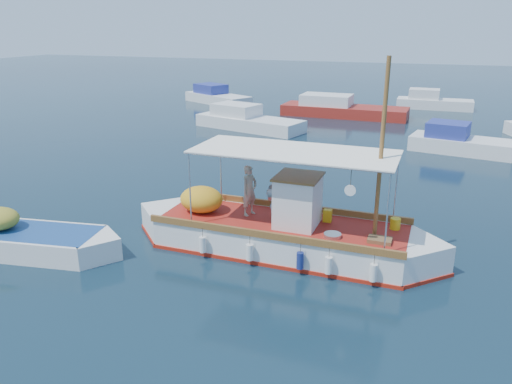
% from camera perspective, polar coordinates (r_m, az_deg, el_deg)
% --- Properties ---
extents(ground, '(160.00, 160.00, 0.00)m').
position_cam_1_polar(ground, '(16.23, 5.13, -6.09)').
color(ground, black).
rests_on(ground, ground).
extents(fishing_caique, '(10.17, 2.99, 6.21)m').
position_cam_1_polar(fishing_caique, '(15.70, 2.68, -4.75)').
color(fishing_caique, white).
rests_on(fishing_caique, ground).
extents(dinghy, '(6.43, 2.49, 1.59)m').
position_cam_1_polar(dinghy, '(17.24, -25.05, -5.15)').
color(dinghy, white).
rests_on(dinghy, ground).
extents(bg_boat_nw, '(7.89, 4.34, 1.80)m').
position_cam_1_polar(bg_boat_nw, '(33.99, -1.06, 8.07)').
color(bg_boat_nw, silver).
rests_on(bg_boat_nw, ground).
extents(bg_boat_n, '(9.50, 3.09, 1.80)m').
position_cam_1_polar(bg_boat_n, '(39.21, 9.62, 9.25)').
color(bg_boat_n, maroon).
rests_on(bg_boat_n, ground).
extents(bg_boat_ne, '(5.65, 3.16, 1.80)m').
position_cam_1_polar(bg_boat_ne, '(29.88, 22.11, 5.19)').
color(bg_boat_ne, silver).
rests_on(bg_boat_ne, ground).
extents(bg_boat_far_w, '(7.07, 5.23, 1.80)m').
position_cam_1_polar(bg_boat_far_w, '(45.40, -4.54, 10.72)').
color(bg_boat_far_w, silver).
rests_on(bg_boat_far_w, ground).
extents(bg_boat_far_n, '(6.02, 2.07, 1.80)m').
position_cam_1_polar(bg_boat_far_n, '(44.66, 19.49, 9.59)').
color(bg_boat_far_n, silver).
rests_on(bg_boat_far_n, ground).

